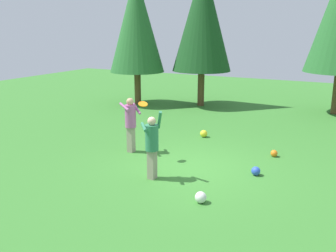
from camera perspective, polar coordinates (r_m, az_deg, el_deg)
name	(u,v)px	position (r m, az deg, el deg)	size (l,w,h in m)	color
ground_plane	(189,168)	(10.69, 3.27, -6.32)	(40.00, 40.00, 0.00)	#387A2D
person_thrower	(152,142)	(9.62, -2.46, -2.49)	(0.67, 0.67, 1.83)	gray
person_catcher	(131,120)	(11.77, -5.70, 0.89)	(0.75, 0.72, 1.74)	gray
frisbee	(143,104)	(10.85, -3.82, 3.33)	(0.37, 0.38, 0.12)	orange
ball_blue	(256,171)	(10.37, 13.17, -6.66)	(0.24, 0.24, 0.24)	blue
ball_orange	(274,153)	(11.96, 15.78, -4.01)	(0.21, 0.21, 0.21)	orange
ball_white	(201,197)	(8.63, 4.98, -10.71)	(0.26, 0.26, 0.26)	white
ball_yellow	(204,134)	(13.60, 5.43, -1.16)	(0.26, 0.26, 0.26)	yellow
tree_far_left	(136,23)	(19.22, -4.81, 15.32)	(2.72, 2.72, 6.50)	brown
tree_left	(203,18)	(18.85, 5.25, 16.04)	(2.88, 2.88, 6.88)	brown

